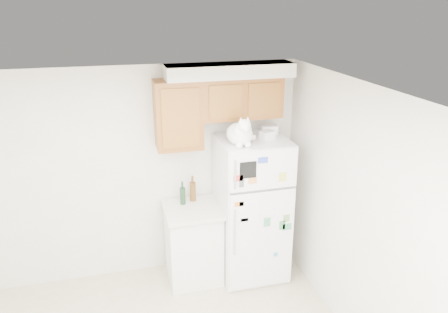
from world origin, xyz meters
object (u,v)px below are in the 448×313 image
object	(u,v)px
refrigerator	(252,209)
base_counter	(193,242)
storage_box_front	(267,135)
storage_box_back	(269,129)
cat	(241,133)
bottle_green	(183,193)
bottle_amber	(193,188)

from	to	relation	value
refrigerator	base_counter	distance (m)	0.79
storage_box_front	storage_box_back	bearing A→B (deg)	43.36
cat	bottle_green	xyz separation A→B (m)	(-0.58, 0.34, -0.77)
cat	bottle_green	world-z (taller)	cat
base_counter	cat	size ratio (longest dim) A/B	1.89
storage_box_back	storage_box_front	world-z (taller)	storage_box_back
bottle_green	base_counter	bearing A→B (deg)	-53.84
base_counter	storage_box_back	world-z (taller)	storage_box_back
base_counter	storage_box_front	distance (m)	1.54
base_counter	storage_box_front	bearing A→B (deg)	-7.02
cat	bottle_amber	xyz separation A→B (m)	(-0.45, 0.40, -0.75)
refrigerator	storage_box_front	distance (m)	0.91
storage_box_back	bottle_green	xyz separation A→B (m)	(-1.01, 0.04, -0.69)
storage_box_front	bottle_green	world-z (taller)	storage_box_front
base_counter	cat	distance (m)	1.47
cat	storage_box_front	xyz separation A→B (m)	(0.34, 0.12, -0.08)
storage_box_back	bottle_amber	size ratio (longest dim) A/B	0.58
base_counter	cat	xyz separation A→B (m)	(0.50, -0.22, 1.37)
cat	bottle_amber	size ratio (longest dim) A/B	1.56
storage_box_back	bottle_green	size ratio (longest dim) A/B	0.65
storage_box_front	bottle_amber	world-z (taller)	storage_box_front
base_counter	refrigerator	bearing A→B (deg)	-6.09
refrigerator	base_counter	bearing A→B (deg)	173.91
refrigerator	bottle_amber	xyz separation A→B (m)	(-0.65, 0.25, 0.22)
base_counter	bottle_amber	world-z (taller)	bottle_amber
refrigerator	storage_box_front	size ratio (longest dim) A/B	11.33
storage_box_back	storage_box_front	distance (m)	0.20
cat	storage_box_back	world-z (taller)	cat
bottle_green	bottle_amber	xyz separation A→B (m)	(0.13, 0.06, 0.02)
storage_box_back	bottle_amber	distance (m)	1.12
refrigerator	storage_box_back	world-z (taller)	storage_box_back
refrigerator	cat	size ratio (longest dim) A/B	3.50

